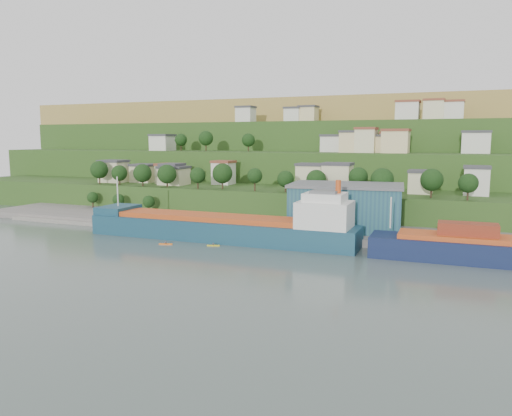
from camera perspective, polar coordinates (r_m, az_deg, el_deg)
The scene contains 10 objects.
ground at distance 130.44m, azimuth -8.28°, elevation -4.24°, with size 500.00×500.00×0.00m, color #495954.
quay at distance 147.23m, azimuth 4.10°, elevation -2.78°, with size 220.00×26.00×4.00m, color slate.
pebble_beach at distance 180.51m, azimuth -19.75°, elevation -1.25°, with size 40.00×18.00×2.40m, color slate.
hillside at distance 286.88m, azimuth 9.31°, elevation 2.36°, with size 360.00×210.79×96.00m.
cargo_ship_near at distance 134.82m, azimuth -3.24°, elevation -2.42°, with size 75.97×13.13×19.49m.
warehouse at distance 142.59m, azimuth 10.22°, elevation 0.19°, with size 32.99×22.46×12.80m.
caravan at distance 176.82m, azimuth -17.35°, elevation -0.49°, with size 5.81×2.42×2.71m, color silver.
dinghy at distance 170.77m, azimuth -16.32°, elevation -1.05°, with size 4.30×1.61×0.86m, color silver.
kayak_orange at distance 132.16m, azimuth -10.28°, elevation -4.01°, with size 3.56×1.62×0.88m.
kayak_yellow at distance 128.71m, azimuth -4.90°, elevation -4.24°, with size 3.32×1.62×0.83m.
Camera 1 is at (65.95, -109.20, 27.21)m, focal length 35.00 mm.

